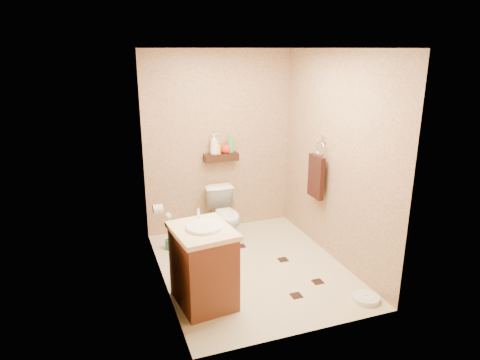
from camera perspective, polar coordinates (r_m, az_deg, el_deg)
name	(u,v)px	position (r m, az deg, el deg)	size (l,w,h in m)	color
ground	(252,267)	(4.99, 1.66, -11.55)	(2.50, 2.50, 0.00)	beige
wall_back	(219,143)	(5.69, -2.81, 4.99)	(2.00, 0.04, 2.40)	tan
wall_front	(310,205)	(3.46, 9.35, -3.36)	(2.00, 0.04, 2.40)	tan
wall_left	(159,175)	(4.29, -10.75, 0.62)	(0.04, 2.50, 2.40)	tan
wall_right	(335,158)	(4.98, 12.59, 2.83)	(0.04, 2.50, 2.40)	tan
ceiling	(255,48)	(4.38, 1.95, 17.18)	(2.00, 2.50, 0.02)	silver
wall_shelf	(221,157)	(5.65, -2.54, 3.05)	(0.46, 0.14, 0.10)	#34190E
floor_accents	(258,269)	(4.95, 2.47, -11.77)	(1.28, 1.36, 0.01)	black
toilet	(225,215)	(5.54, -1.97, -4.72)	(0.37, 0.65, 0.66)	white
vanity	(203,265)	(4.20, -4.91, -11.22)	(0.61, 0.71, 0.91)	brown
bathroom_scale	(366,298)	(4.58, 16.44, -14.87)	(0.30, 0.30, 0.05)	white
toilet_brush	(169,236)	(5.40, -9.42, -7.44)	(0.11, 0.11, 0.48)	#175C51
towel_ring	(316,175)	(5.21, 10.16, 0.70)	(0.12, 0.30, 0.76)	silver
toilet_paper	(158,209)	(5.10, -10.90, -3.81)	(0.12, 0.11, 0.12)	white
bottle_a	(214,144)	(5.58, -3.50, 4.83)	(0.11, 0.11, 0.27)	white
bottle_b	(218,148)	(5.61, -2.98, 4.32)	(0.07, 0.08, 0.16)	yellow
bottle_c	(226,147)	(5.64, -1.84, 4.41)	(0.13, 0.13, 0.16)	red
bottle_d	(230,144)	(5.65, -1.30, 4.83)	(0.09, 0.09, 0.24)	green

